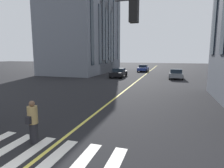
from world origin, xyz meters
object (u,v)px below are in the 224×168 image
Objects in this scene: car_blue_trailing at (143,68)px; pedestrian_near at (33,122)px; car_black_mid at (119,73)px; car_grey_parked_b at (176,74)px; traffic_light_mast at (201,38)px.

pedestrian_near is at bearing -179.40° from car_blue_trailing.
pedestrian_near is (-22.12, -2.53, 0.14)m from car_black_mid.
car_grey_parked_b is 12.42m from car_blue_trailing.
pedestrian_near is at bearing 99.64° from traffic_light_mast.
traffic_light_mast is at bearing -158.33° from car_black_mid.
pedestrian_near is 0.31× the size of traffic_light_mast.
traffic_light_mast is (1.00, -5.86, 3.08)m from pedestrian_near.
car_blue_trailing is 0.80× the size of traffic_light_mast.
pedestrian_near is at bearing -173.47° from car_black_mid.
car_blue_trailing is at bearing 29.63° from car_grey_parked_b.
car_grey_parked_b is 8.33m from car_black_mid.
traffic_light_mast is (-32.34, -6.21, 3.21)m from car_blue_trailing.
car_black_mid is 0.80× the size of traffic_light_mast.
car_blue_trailing is at bearing 0.60° from pedestrian_near.
car_grey_parked_b is at bearing -87.06° from car_black_mid.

